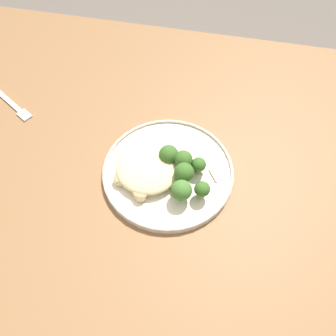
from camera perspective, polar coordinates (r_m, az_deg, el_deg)
ground at (r=1.41m, az=-1.43°, el=-15.66°), size 6.00×6.00×0.00m
wooden_dining_table at (r=0.81m, az=-2.40°, el=-1.43°), size 1.40×1.00×0.74m
dinner_plate at (r=0.71m, az=0.00°, el=-0.51°), size 0.29×0.29×0.02m
noodle_bed at (r=0.69m, az=-4.05°, el=-0.12°), size 0.14×0.13×0.04m
seared_scallop_right_edge at (r=0.72m, az=-5.84°, el=1.98°), size 0.03×0.03×0.02m
seared_scallop_left_edge at (r=0.69m, az=-3.00°, el=-1.58°), size 0.03×0.03×0.01m
seared_scallop_on_noodles at (r=0.69m, az=0.33°, el=-1.89°), size 0.03×0.03×0.01m
seared_scallop_rear_pale at (r=0.70m, az=-4.43°, el=-0.36°), size 0.04×0.04×0.02m
seared_scallop_front_small at (r=0.69m, az=-8.32°, el=-1.85°), size 0.03×0.03×0.02m
seared_scallop_half_hidden at (r=0.67m, az=-4.94°, el=-4.64°), size 0.03×0.03×0.02m
broccoli_floret_small_sprig at (r=0.68m, az=2.74°, el=1.44°), size 0.04×0.04×0.06m
broccoli_floret_left_leaning at (r=0.66m, az=6.07°, el=-3.82°), size 0.03×0.03×0.05m
broccoli_floret_center_pile at (r=0.65m, az=2.39°, el=-4.02°), size 0.04×0.04×0.05m
broccoli_floret_tall_stalk at (r=0.69m, az=5.45°, el=0.56°), size 0.03×0.03×0.04m
broccoli_floret_rear_charred at (r=0.66m, az=2.85°, el=-0.82°), size 0.04×0.04×0.06m
broccoli_floret_near_rim at (r=0.69m, az=0.13°, el=2.36°), size 0.04×0.04×0.05m
onion_sliver_long_sliver at (r=0.70m, az=3.53°, el=-0.71°), size 0.04×0.04×0.00m
onion_sliver_curled_piece at (r=0.71m, az=8.04°, el=-1.18°), size 0.03×0.03×0.00m
onion_sliver_short_strip at (r=0.69m, az=-1.10°, el=-1.89°), size 0.04×0.03×0.00m
onion_sliver_pale_crescent at (r=0.71m, az=4.79°, el=0.15°), size 0.04×0.04×0.00m
dinner_fork at (r=0.95m, az=-26.26°, el=10.46°), size 0.17×0.11×0.00m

